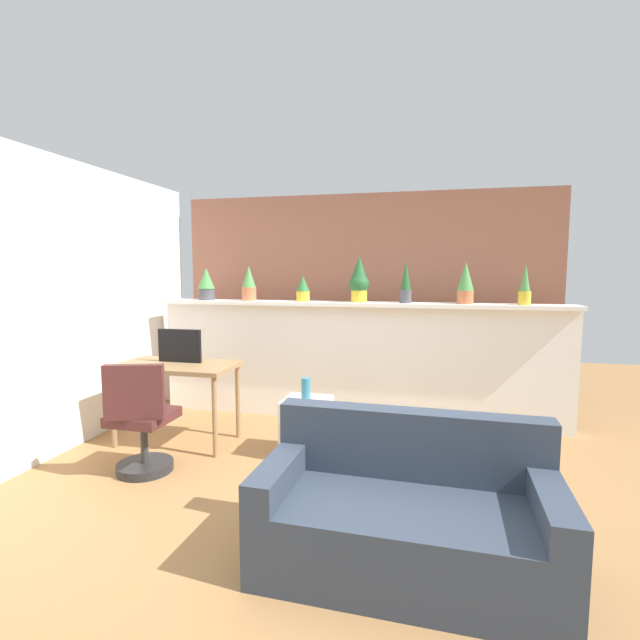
{
  "coord_description": "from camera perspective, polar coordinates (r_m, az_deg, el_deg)",
  "views": [
    {
      "loc": [
        0.75,
        -2.9,
        1.61
      ],
      "look_at": [
        -0.18,
        1.12,
        1.17
      ],
      "focal_mm": 26.16,
      "sensor_mm": 36.0,
      "label": 1
    }
  ],
  "objects": [
    {
      "name": "ground_plane",
      "position": [
        3.4,
        -1.4,
        -22.19
      ],
      "size": [
        12.0,
        12.0,
        0.0
      ],
      "primitive_type": "plane",
      "color": "#9E7042"
    },
    {
      "name": "divider_wall",
      "position": [
        5.05,
        4.29,
        -5.26
      ],
      "size": [
        4.37,
        0.16,
        1.24
      ],
      "primitive_type": "cube",
      "color": "white",
      "rests_on": "ground"
    },
    {
      "name": "plant_shelf",
      "position": [
        4.93,
        4.28,
        1.95
      ],
      "size": [
        4.37,
        0.31,
        0.04
      ],
      "primitive_type": "cube",
      "color": "white",
      "rests_on": "divider_wall"
    },
    {
      "name": "brick_wall_behind",
      "position": [
        5.56,
        5.3,
        2.32
      ],
      "size": [
        4.37,
        0.1,
        2.5
      ],
      "primitive_type": "cube",
      "color": "#935B47",
      "rests_on": "ground"
    },
    {
      "name": "side_wall_left",
      "position": [
        4.6,
        -30.84,
        1.34
      ],
      "size": [
        0.12,
        4.4,
        2.6
      ],
      "primitive_type": "cube",
      "color": "white",
      "rests_on": "ground"
    },
    {
      "name": "potted_plant_0",
      "position": [
        5.44,
        -13.73,
        4.36
      ],
      "size": [
        0.19,
        0.19,
        0.36
      ],
      "color": "#4C4C51",
      "rests_on": "plant_shelf"
    },
    {
      "name": "potted_plant_1",
      "position": [
        5.25,
        -8.69,
        4.41
      ],
      "size": [
        0.16,
        0.16,
        0.39
      ],
      "color": "#C66B42",
      "rests_on": "plant_shelf"
    },
    {
      "name": "potted_plant_2",
      "position": [
        5.05,
        -2.1,
        3.88
      ],
      "size": [
        0.15,
        0.15,
        0.28
      ],
      "color": "gold",
      "rests_on": "plant_shelf"
    },
    {
      "name": "potted_plant_3",
      "position": [
        4.95,
        4.81,
        4.89
      ],
      "size": [
        0.21,
        0.21,
        0.48
      ],
      "color": "gold",
      "rests_on": "plant_shelf"
    },
    {
      "name": "potted_plant_4",
      "position": [
        4.86,
        10.45,
        4.39
      ],
      "size": [
        0.12,
        0.12,
        0.43
      ],
      "color": "#4C4C51",
      "rests_on": "plant_shelf"
    },
    {
      "name": "potted_plant_5",
      "position": [
        4.88,
        17.37,
        4.35
      ],
      "size": [
        0.16,
        0.16,
        0.42
      ],
      "color": "#C66B42",
      "rests_on": "plant_shelf"
    },
    {
      "name": "potted_plant_6",
      "position": [
        4.92,
        23.78,
        3.76
      ],
      "size": [
        0.12,
        0.12,
        0.4
      ],
      "color": "gold",
      "rests_on": "plant_shelf"
    },
    {
      "name": "desk",
      "position": [
        4.56,
        -17.16,
        -6.18
      ],
      "size": [
        1.1,
        0.6,
        0.75
      ],
      "color": "#99754C",
      "rests_on": "ground"
    },
    {
      "name": "tv_monitor",
      "position": [
        4.58,
        -16.78,
        -3.03
      ],
      "size": [
        0.43,
        0.04,
        0.31
      ],
      "primitive_type": "cube",
      "color": "black",
      "rests_on": "desk"
    },
    {
      "name": "office_chair",
      "position": [
        4.01,
        -21.02,
        -12.06
      ],
      "size": [
        0.5,
        0.5,
        0.91
      ],
      "color": "#262628",
      "rests_on": "ground"
    },
    {
      "name": "side_cube_shelf",
      "position": [
        4.16,
        -1.66,
        -13.0
      ],
      "size": [
        0.4,
        0.41,
        0.5
      ],
      "color": "silver",
      "rests_on": "ground"
    },
    {
      "name": "vase_on_shelf",
      "position": [
        4.03,
        -1.73,
        -8.48
      ],
      "size": [
        0.08,
        0.08,
        0.2
      ],
      "primitive_type": "cylinder",
      "color": "teal",
      "rests_on": "side_cube_shelf"
    },
    {
      "name": "couch",
      "position": [
        2.77,
        10.47,
        -22.6
      ],
      "size": [
        1.58,
        0.81,
        0.8
      ],
      "color": "#333D4C",
      "rests_on": "ground"
    }
  ]
}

